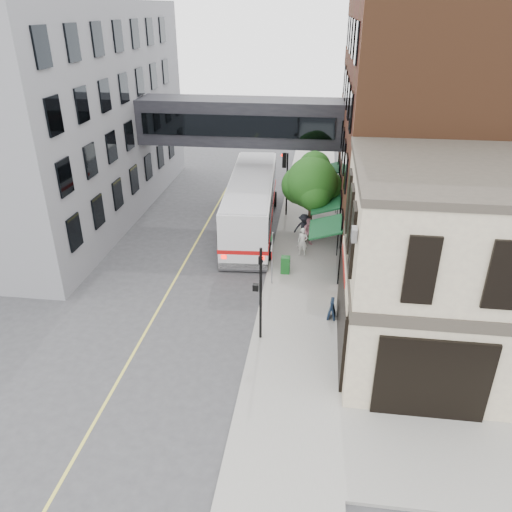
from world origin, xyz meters
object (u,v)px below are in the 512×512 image
(bus, at_px, (251,201))
(newspaper_box, at_px, (285,265))
(pedestrian_a, at_px, (303,242))
(sandwich_board, at_px, (332,309))
(pedestrian_b, at_px, (309,232))
(pedestrian_c, at_px, (304,228))

(bus, bearing_deg, newspaper_box, -66.11)
(pedestrian_a, height_order, sandwich_board, pedestrian_a)
(bus, bearing_deg, sandwich_board, -63.07)
(newspaper_box, bearing_deg, bus, 114.99)
(pedestrian_b, xyz_separation_m, newspaper_box, (-1.17, -3.88, -0.38))
(bus, relative_size, pedestrian_b, 7.50)
(newspaper_box, height_order, sandwich_board, sandwich_board)
(pedestrian_c, bearing_deg, pedestrian_a, -87.01)
(newspaper_box, xyz_separation_m, sandwich_board, (2.57, -4.24, 0.01))
(newspaper_box, bearing_deg, sandwich_board, -57.71)
(bus, distance_m, newspaper_box, 7.07)
(pedestrian_b, relative_size, newspaper_box, 1.78)
(sandwich_board, bearing_deg, newspaper_box, 126.41)
(pedestrian_a, bearing_deg, pedestrian_c, 98.49)
(bus, height_order, newspaper_box, bus)
(pedestrian_a, xyz_separation_m, newspaper_box, (-0.83, -2.40, -0.37))
(bus, distance_m, pedestrian_a, 5.46)
(pedestrian_c, distance_m, sandwich_board, 8.69)
(pedestrian_c, xyz_separation_m, sandwich_board, (1.76, -8.50, -0.45))
(pedestrian_a, height_order, pedestrian_c, pedestrian_c)
(pedestrian_a, distance_m, newspaper_box, 2.57)
(pedestrian_b, height_order, pedestrian_c, pedestrian_c)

